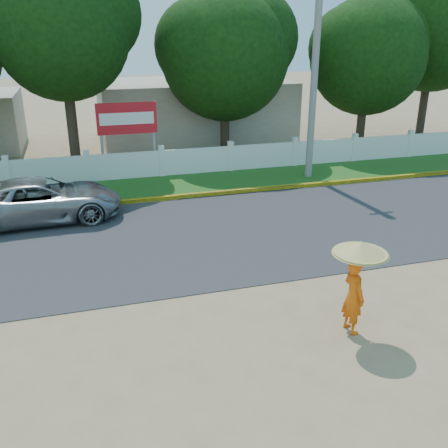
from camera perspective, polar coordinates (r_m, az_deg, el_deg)
name	(u,v)px	position (r m, az deg, el deg)	size (l,w,h in m)	color
ground	(250,311)	(11.17, 2.94, -9.85)	(120.00, 120.00, 0.00)	#9E8460
road	(201,235)	(15.02, -2.69, -1.24)	(60.00, 7.00, 0.02)	#38383A
grass_verge	(169,186)	(19.87, -6.34, 4.39)	(60.00, 3.50, 0.03)	#2D601E
curb	(177,197)	(18.25, -5.38, 3.09)	(40.00, 0.18, 0.16)	yellow
fence	(162,163)	(21.10, -7.12, 6.88)	(40.00, 0.10, 1.10)	silver
building_near	(194,111)	(28.01, -3.44, 12.78)	(10.00, 6.00, 3.20)	#B7AD99
utility_pole	(315,71)	(20.57, 10.32, 16.80)	(0.28, 0.28, 8.50)	gray
vehicle	(42,200)	(16.98, -20.13, 2.59)	(2.29, 4.96, 1.38)	gray
monk_with_parasol	(357,274)	(10.20, 14.93, -5.53)	(1.09, 1.09, 1.99)	#E6570C
billboard	(127,122)	(21.69, -11.03, 11.35)	(2.50, 0.13, 2.95)	gray
tree_row	(184,44)	(23.64, -4.64, 19.83)	(34.16, 7.92, 9.44)	#473828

